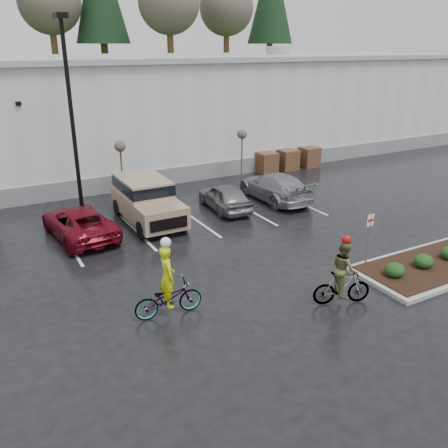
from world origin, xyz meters
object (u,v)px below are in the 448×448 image
pallet_stack_b (288,160)px  cyclist_olive (343,279)px  lamppost (69,96)px  fire_lane_sign (369,234)px  car_red (79,223)px  car_far_silver (275,187)px  suv_tan (148,202)px  cyclist_hivis (168,292)px  pallet_stack_a (266,162)px  sapling_east (242,137)px  sapling_mid (120,150)px  pallet_stack_c (309,157)px  car_grey (225,197)px

pallet_stack_b → cyclist_olive: (-8.95, -15.30, 0.19)m
lamppost → cyclist_olive: (5.25, -13.30, -4.82)m
fire_lane_sign → car_red: 12.08m
lamppost → car_far_silver: 11.26m
suv_tan → cyclist_hivis: (-2.35, -8.11, -0.23)m
pallet_stack_a → car_red: pallet_stack_a is taller
lamppost → pallet_stack_b: lamppost is taller
sapling_east → cyclist_hivis: sapling_east is taller
pallet_stack_b → cyclist_olive: size_ratio=0.56×
car_red → cyclist_olive: 11.61m
lamppost → sapling_east: 10.48m
sapling_mid → pallet_stack_c: bearing=4.2°
pallet_stack_a → pallet_stack_c: size_ratio=1.00×
sapling_east → pallet_stack_a: bearing=21.8°
fire_lane_sign → pallet_stack_c: bearing=59.3°
sapling_east → pallet_stack_b: bearing=13.4°
sapling_mid → suv_tan: sapling_mid is taller
sapling_mid → sapling_east: bearing=0.0°
car_red → cyclist_olive: (6.12, -9.86, 0.20)m
pallet_stack_b → cyclist_hivis: (-14.15, -13.25, 0.12)m
car_far_silver → cyclist_olive: size_ratio=2.13×
pallet_stack_c → cyclist_olive: (-10.75, -15.30, 0.19)m
pallet_stack_a → fire_lane_sign: fire_lane_sign is taller
cyclist_hivis → car_grey: bearing=-34.2°
pallet_stack_a → pallet_stack_c: bearing=0.0°
lamppost → car_far_silver: lamppost is taller
sapling_east → car_grey: size_ratio=0.81×
car_red → suv_tan: size_ratio=0.95×
pallet_stack_c → lamppost: bearing=-172.9°
pallet_stack_c → cyclist_hivis: bearing=-140.3°
car_red → car_grey: 7.36m
lamppost → car_grey: 8.80m
sapling_east → sapling_mid: bearing=180.0°
lamppost → sapling_east: bearing=5.7°
sapling_east → pallet_stack_b: 4.78m
car_far_silver → car_red: bearing=2.7°
fire_lane_sign → car_far_silver: fire_lane_sign is taller
pallet_stack_a → pallet_stack_c: 3.50m
pallet_stack_a → pallet_stack_b: bearing=0.0°
pallet_stack_b → lamppost: bearing=-172.0°
pallet_stack_a → cyclist_olive: bearing=-115.4°
sapling_mid → lamppost: bearing=-158.2°
sapling_mid → car_far_silver: size_ratio=0.63×
pallet_stack_a → sapling_mid: bearing=-174.3°
pallet_stack_c → suv_tan: bearing=-159.3°
pallet_stack_b → fire_lane_sign: 15.23m
sapling_east → pallet_stack_c: (6.00, 1.00, -2.05)m
pallet_stack_a → car_far_silver: car_far_silver is taller
pallet_stack_c → fire_lane_sign: (-8.20, -13.80, 0.73)m
car_far_silver → cyclist_olive: (-4.38, -10.17, 0.13)m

